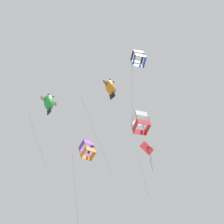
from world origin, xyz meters
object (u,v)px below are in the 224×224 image
at_px(kite_box_low_drifter, 87,150).
at_px(kite_fish_near_left, 110,87).
at_px(kite_diamond_upper_right, 147,148).
at_px(kite_box_mid_left, 140,123).
at_px(kite_box_far_centre, 138,59).
at_px(kite_fish_near_right, 49,103).

xyz_separation_m(kite_box_low_drifter, kite_fish_near_left, (0.15, 3.11, 5.97)).
xyz_separation_m(kite_box_low_drifter, kite_diamond_upper_right, (-6.61, 2.30, 1.96)).
bearing_deg(kite_diamond_upper_right, kite_box_mid_left, 28.49).
bearing_deg(kite_box_mid_left, kite_box_far_centre, 68.30).
distance_m(kite_diamond_upper_right, kite_box_far_centre, 9.95).
relative_size(kite_fish_near_left, kite_fish_near_right, 1.22).
distance_m(kite_fish_near_left, kite_fish_near_right, 6.50).
height_order(kite_diamond_upper_right, kite_fish_near_right, kite_fish_near_right).
distance_m(kite_box_mid_left, kite_box_far_centre, 6.16).
distance_m(kite_box_mid_left, kite_diamond_upper_right, 4.70).
bearing_deg(kite_diamond_upper_right, kite_box_low_drifter, -20.59).
xyz_separation_m(kite_box_mid_left, kite_box_low_drifter, (2.54, -4.63, -2.35)).
bearing_deg(kite_fish_near_left, kite_box_low_drifter, -93.46).
distance_m(kite_box_mid_left, kite_fish_near_right, 9.61).
bearing_deg(kite_fish_near_right, kite_box_far_centre, 114.12).
bearing_deg(kite_fish_near_right, kite_box_mid_left, 136.69).
xyz_separation_m(kite_box_mid_left, kite_diamond_upper_right, (-4.06, -2.33, -0.40)).
height_order(kite_diamond_upper_right, kite_box_far_centre, kite_box_far_centre).
bearing_deg(kite_fish_near_right, kite_box_low_drifter, 151.44).
bearing_deg(kite_box_mid_left, kite_fish_near_left, -0.20).
bearing_deg(kite_box_far_centre, kite_box_low_drifter, -59.55).
relative_size(kite_fish_near_left, kite_box_far_centre, 1.03).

